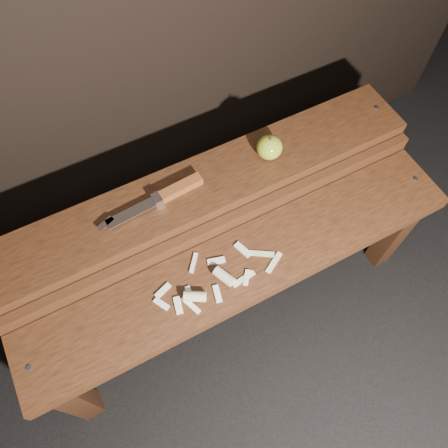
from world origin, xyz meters
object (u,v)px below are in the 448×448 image
knife (168,194)px  apple (269,147)px  bench_rear_tier (206,201)px  bench_front_tier (245,276)px

knife → apple: bearing=-0.6°
apple → knife: 0.30m
bench_rear_tier → knife: size_ratio=4.14×
knife → bench_rear_tier: bearing=-4.3°
bench_rear_tier → knife: bearing=175.7°
knife → bench_front_tier: bearing=-66.6°
apple → knife: bearing=179.4°
bench_front_tier → apple: 0.35m
bench_front_tier → apple: bearing=49.9°
bench_front_tier → apple: (0.19, 0.23, 0.18)m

